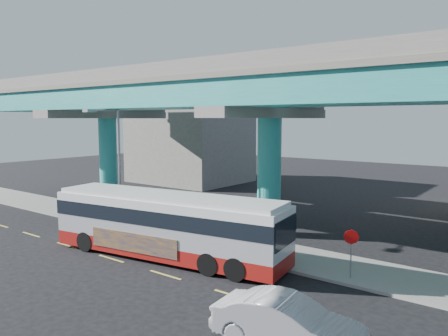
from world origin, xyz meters
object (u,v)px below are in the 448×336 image
Objects in this scene: sedan at (288,323)px; stop_sign at (351,244)px; transit_bus at (167,223)px; parked_car at (97,206)px; street_lamp at (112,151)px.

stop_sign is (-0.54, 6.79, 0.94)m from sedan.
transit_bus is 12.13m from parked_car.
parked_car is at bearing 62.51° from sedan.
transit_bus is 3.77× the size of parked_car.
sedan is 22.56m from parked_car.
transit_bus is at bearing -106.55° from parked_car.
transit_bus is 7.68m from street_lamp.
sedan is 2.25× the size of stop_sign.
transit_bus is at bearing -166.66° from stop_sign.
street_lamp is (4.78, -2.19, 4.55)m from parked_car.
street_lamp is at bearing -179.57° from stop_sign.
parked_car is (-11.41, 3.98, -1.12)m from transit_bus.
stop_sign reaches higher than parked_car.
sedan is at bearing -87.73° from stop_sign.
street_lamp is (-6.63, 1.79, 3.43)m from transit_bus.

